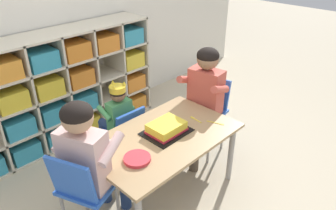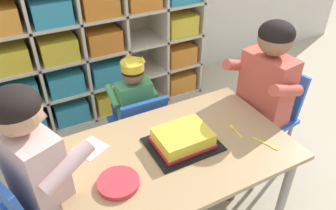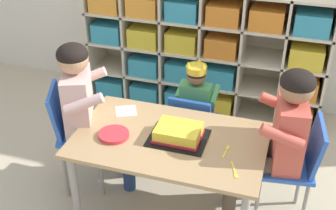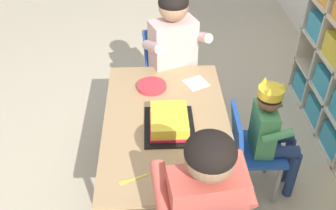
# 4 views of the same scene
# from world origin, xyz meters

# --- Properties ---
(storage_cubby_shelf) EXTENTS (2.02, 0.39, 1.10)m
(storage_cubby_shelf) POSITION_xyz_m (-0.13, 1.32, 0.54)
(storage_cubby_shelf) COLOR beige
(storage_cubby_shelf) RESTS_ON ground
(activity_table) EXTENTS (1.15, 0.70, 0.56)m
(activity_table) POSITION_xyz_m (0.00, 0.00, 0.49)
(activity_table) COLOR tan
(activity_table) RESTS_ON ground
(classroom_chair_blue) EXTENTS (0.33, 0.32, 0.60)m
(classroom_chair_blue) POSITION_xyz_m (0.02, 0.49, 0.36)
(classroom_chair_blue) COLOR #1E4CA8
(classroom_chair_blue) RESTS_ON ground
(child_with_crown) EXTENTS (0.30, 0.31, 0.82)m
(child_with_crown) POSITION_xyz_m (0.02, 0.60, 0.51)
(child_with_crown) COLOR #4C9E5B
(child_with_crown) RESTS_ON ground
(classroom_chair_adult_side) EXTENTS (0.41, 0.42, 0.75)m
(classroom_chair_adult_side) POSITION_xyz_m (-0.68, 0.05, 0.46)
(classroom_chair_adult_side) COLOR blue
(classroom_chair_adult_side) RESTS_ON ground
(adult_helper_seated) EXTENTS (0.49, 0.47, 1.06)m
(adult_helper_seated) POSITION_xyz_m (-0.57, 0.09, 0.66)
(adult_helper_seated) COLOR beige
(adult_helper_seated) RESTS_ON ground
(classroom_chair_guest_side) EXTENTS (0.40, 0.38, 0.73)m
(classroom_chair_guest_side) POSITION_xyz_m (0.73, 0.14, 0.45)
(classroom_chair_guest_side) COLOR blue
(classroom_chair_guest_side) RESTS_ON ground
(guest_at_table_side) EXTENTS (0.45, 0.43, 1.05)m
(guest_at_table_side) POSITION_xyz_m (0.61, 0.12, 0.65)
(guest_at_table_side) COLOR #D15647
(guest_at_table_side) RESTS_ON ground
(birthday_cake_on_tray) EXTENTS (0.35, 0.27, 0.08)m
(birthday_cake_on_tray) POSITION_xyz_m (0.05, 0.01, 0.60)
(birthday_cake_on_tray) COLOR black
(birthday_cake_on_tray) RESTS_ON activity_table
(paper_plate_stack) EXTENTS (0.19, 0.19, 0.02)m
(paper_plate_stack) POSITION_xyz_m (-0.33, -0.08, 0.57)
(paper_plate_stack) COLOR #DB333D
(paper_plate_stack) RESTS_ON activity_table
(paper_napkin_square) EXTENTS (0.18, 0.18, 0.00)m
(paper_napkin_square) POSITION_xyz_m (-0.36, 0.20, 0.56)
(paper_napkin_square) COLOR white
(paper_napkin_square) RESTS_ON activity_table
(fork_at_table_front_edge) EXTENTS (0.03, 0.12, 0.00)m
(fork_at_table_front_edge) POSITION_xyz_m (0.35, -0.02, 0.56)
(fork_at_table_front_edge) COLOR yellow
(fork_at_table_front_edge) RESTS_ON activity_table
(fork_near_child_seat) EXTENTS (0.07, 0.14, 0.00)m
(fork_near_child_seat) POSITION_xyz_m (0.42, -0.18, 0.56)
(fork_near_child_seat) COLOR yellow
(fork_near_child_seat) RESTS_ON activity_table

